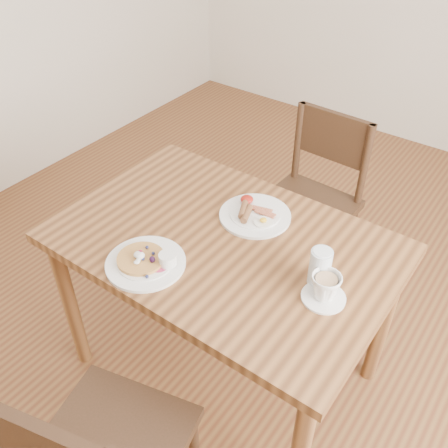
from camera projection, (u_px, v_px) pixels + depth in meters
name	position (u px, v px, depth m)	size (l,w,h in m)	color
ground	(224.00, 365.00, 2.25)	(5.00, 5.00, 0.00)	brown
dining_table	(224.00, 260.00, 1.84)	(1.20, 0.80, 0.75)	brown
chair_far	(313.00, 196.00, 2.42)	(0.43, 0.43, 0.88)	#392014
pancake_plate	(147.00, 261.00, 1.67)	(0.27, 0.27, 0.06)	white
breakfast_plate	(254.00, 214.00, 1.87)	(0.27, 0.27, 0.04)	white
teacup_saucer	(325.00, 288.00, 1.53)	(0.14, 0.14, 0.10)	white
water_glass	(320.00, 267.00, 1.57)	(0.07, 0.07, 0.13)	silver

